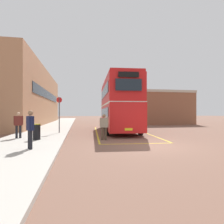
{
  "coord_description": "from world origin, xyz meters",
  "views": [
    {
      "loc": [
        -3.66,
        -9.36,
        1.75
      ],
      "look_at": [
        0.04,
        11.44,
        1.8
      ],
      "focal_mm": 30.14,
      "sensor_mm": 36.0,
      "label": 1
    }
  ],
  "objects_px": {
    "pedestrian_waiting_far": "(30,127)",
    "bus_stop_sign": "(59,111)",
    "pedestrian_boarding": "(104,125)",
    "litter_bin": "(37,132)",
    "double_decker_bus": "(118,104)",
    "pedestrian_waiting_near": "(18,123)",
    "single_deck_bus": "(115,113)"
  },
  "relations": [
    {
      "from": "pedestrian_boarding",
      "to": "bus_stop_sign",
      "type": "xyz_separation_m",
      "value": [
        -3.11,
        3.58,
        0.89
      ]
    },
    {
      "from": "pedestrian_boarding",
      "to": "pedestrian_waiting_far",
      "type": "xyz_separation_m",
      "value": [
        -3.7,
        -3.06,
        0.18
      ]
    },
    {
      "from": "pedestrian_waiting_near",
      "to": "bus_stop_sign",
      "type": "xyz_separation_m",
      "value": [
        2.22,
        2.75,
        0.76
      ]
    },
    {
      "from": "double_decker_bus",
      "to": "single_deck_bus",
      "type": "height_order",
      "value": "double_decker_bus"
    },
    {
      "from": "double_decker_bus",
      "to": "pedestrian_boarding",
      "type": "xyz_separation_m",
      "value": [
        -2.02,
        -5.24,
        -1.57
      ]
    },
    {
      "from": "pedestrian_boarding",
      "to": "litter_bin",
      "type": "distance_m",
      "value": 4.06
    },
    {
      "from": "pedestrian_boarding",
      "to": "litter_bin",
      "type": "relative_size",
      "value": 1.76
    },
    {
      "from": "single_deck_bus",
      "to": "pedestrian_waiting_near",
      "type": "height_order",
      "value": "single_deck_bus"
    },
    {
      "from": "pedestrian_waiting_near",
      "to": "single_deck_bus",
      "type": "bearing_deg",
      "value": 65.91
    },
    {
      "from": "single_deck_bus",
      "to": "pedestrian_boarding",
      "type": "height_order",
      "value": "single_deck_bus"
    },
    {
      "from": "bus_stop_sign",
      "to": "single_deck_bus",
      "type": "bearing_deg",
      "value": 68.14
    },
    {
      "from": "single_deck_bus",
      "to": "litter_bin",
      "type": "relative_size",
      "value": 9.92
    },
    {
      "from": "pedestrian_boarding",
      "to": "pedestrian_waiting_far",
      "type": "relative_size",
      "value": 0.97
    },
    {
      "from": "pedestrian_waiting_far",
      "to": "litter_bin",
      "type": "bearing_deg",
      "value": 96.63
    },
    {
      "from": "single_deck_bus",
      "to": "bus_stop_sign",
      "type": "relative_size",
      "value": 3.27
    },
    {
      "from": "litter_bin",
      "to": "bus_stop_sign",
      "type": "relative_size",
      "value": 0.33
    },
    {
      "from": "double_decker_bus",
      "to": "bus_stop_sign",
      "type": "distance_m",
      "value": 5.43
    },
    {
      "from": "double_decker_bus",
      "to": "litter_bin",
      "type": "distance_m",
      "value": 8.32
    },
    {
      "from": "pedestrian_waiting_near",
      "to": "pedestrian_waiting_far",
      "type": "distance_m",
      "value": 4.22
    },
    {
      "from": "litter_bin",
      "to": "bus_stop_sign",
      "type": "xyz_separation_m",
      "value": [
        0.93,
        3.7,
        1.23
      ]
    },
    {
      "from": "pedestrian_waiting_near",
      "to": "bus_stop_sign",
      "type": "relative_size",
      "value": 0.57
    },
    {
      "from": "pedestrian_waiting_far",
      "to": "bus_stop_sign",
      "type": "distance_m",
      "value": 6.7
    },
    {
      "from": "pedestrian_waiting_near",
      "to": "pedestrian_waiting_far",
      "type": "relative_size",
      "value": 0.96
    },
    {
      "from": "pedestrian_boarding",
      "to": "pedestrian_waiting_far",
      "type": "bearing_deg",
      "value": -140.38
    },
    {
      "from": "pedestrian_waiting_near",
      "to": "pedestrian_waiting_far",
      "type": "height_order",
      "value": "pedestrian_waiting_far"
    },
    {
      "from": "pedestrian_boarding",
      "to": "pedestrian_waiting_near",
      "type": "distance_m",
      "value": 5.39
    },
    {
      "from": "double_decker_bus",
      "to": "pedestrian_waiting_far",
      "type": "bearing_deg",
      "value": -124.55
    },
    {
      "from": "double_decker_bus",
      "to": "pedestrian_boarding",
      "type": "distance_m",
      "value": 5.83
    },
    {
      "from": "pedestrian_waiting_near",
      "to": "litter_bin",
      "type": "height_order",
      "value": "pedestrian_waiting_near"
    },
    {
      "from": "pedestrian_waiting_far",
      "to": "pedestrian_boarding",
      "type": "bearing_deg",
      "value": 39.62
    },
    {
      "from": "litter_bin",
      "to": "double_decker_bus",
      "type": "bearing_deg",
      "value": 41.55
    },
    {
      "from": "single_deck_bus",
      "to": "pedestrian_waiting_near",
      "type": "xyz_separation_m",
      "value": [
        -10.84,
        -24.25,
        -0.57
      ]
    }
  ]
}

